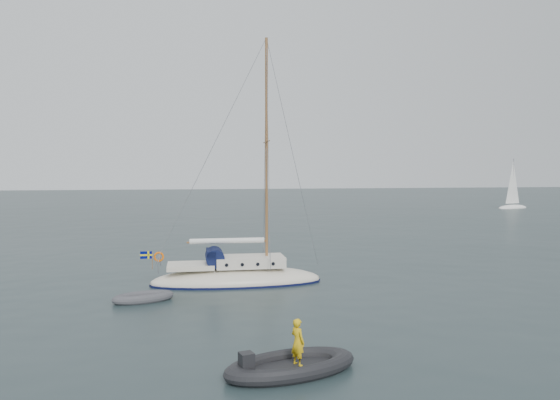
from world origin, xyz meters
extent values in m
plane|color=black|center=(0.00, 0.00, 0.00)|extent=(300.00, 300.00, 0.00)
ellipsoid|color=beige|center=(-3.33, 2.93, 0.15)|extent=(9.17, 2.85, 1.53)
cube|color=silver|center=(-2.62, 2.93, 1.20)|extent=(3.67, 1.94, 0.56)
cube|color=beige|center=(-5.77, 2.93, 1.04)|extent=(2.45, 1.94, 0.25)
cylinder|color=#0E1437|center=(-4.50, 2.93, 1.48)|extent=(0.98, 1.68, 0.98)
cube|color=#0E1437|center=(-4.70, 2.93, 1.69)|extent=(0.46, 1.68, 0.41)
cylinder|color=brown|center=(-1.70, 2.93, 7.03)|extent=(0.15, 0.15, 12.23)
cylinder|color=brown|center=(-1.70, 2.93, 7.64)|extent=(0.05, 2.24, 0.05)
cylinder|color=brown|center=(-3.84, 2.93, 2.29)|extent=(4.28, 0.10, 0.10)
cylinder|color=white|center=(-3.84, 2.93, 2.34)|extent=(3.98, 0.29, 0.29)
cylinder|color=gray|center=(-7.41, 2.93, 1.48)|extent=(0.04, 2.24, 0.04)
torus|color=#EE6108|center=(-7.46, 3.54, 1.48)|extent=(0.55, 0.10, 0.55)
cylinder|color=brown|center=(-7.76, 2.93, 1.38)|extent=(0.03, 0.03, 0.92)
cube|color=#01095D|center=(-8.07, 2.93, 1.68)|extent=(0.61, 0.02, 0.39)
cube|color=yellow|center=(-8.07, 2.93, 1.68)|extent=(0.63, 0.03, 0.09)
cube|color=yellow|center=(-7.96, 2.93, 1.68)|extent=(0.09, 0.03, 0.41)
cylinder|color=black|center=(-3.94, 3.91, 1.20)|extent=(0.18, 0.06, 0.18)
cylinder|color=black|center=(-3.94, 1.95, 1.20)|extent=(0.18, 0.06, 0.18)
cylinder|color=black|center=(-3.13, 3.91, 1.20)|extent=(0.18, 0.06, 0.18)
cylinder|color=black|center=(-3.13, 1.95, 1.20)|extent=(0.18, 0.06, 0.18)
cylinder|color=black|center=(-2.31, 3.91, 1.20)|extent=(0.18, 0.06, 0.18)
cylinder|color=black|center=(-2.31, 1.95, 1.20)|extent=(0.18, 0.06, 0.18)
cylinder|color=black|center=(-1.50, 3.91, 1.20)|extent=(0.18, 0.06, 0.18)
cylinder|color=black|center=(-1.50, 1.95, 1.20)|extent=(0.18, 0.06, 0.18)
cube|color=#4C4C51|center=(-8.02, -0.22, 0.12)|extent=(1.76, 0.73, 0.10)
cube|color=black|center=(-3.01, -10.27, 0.16)|extent=(2.68, 1.12, 0.13)
cube|color=black|center=(-4.46, -10.27, 0.50)|extent=(0.39, 0.39, 0.67)
imported|color=gold|center=(-2.79, -10.27, 0.92)|extent=(0.46, 0.59, 1.44)
ellipsoid|color=white|center=(45.99, 52.98, 0.05)|extent=(6.36, 2.12, 1.06)
cylinder|color=gray|center=(45.99, 52.98, 4.24)|extent=(0.11, 0.11, 7.42)
cone|color=white|center=(45.94, 52.98, 4.24)|extent=(3.39, 3.39, 6.89)
camera|label=1|loc=(-6.21, -26.10, 6.12)|focal=35.00mm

